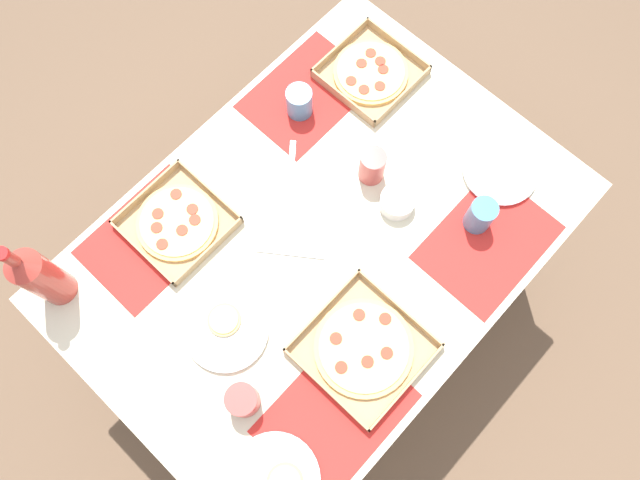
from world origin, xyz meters
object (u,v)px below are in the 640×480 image
object	(u,v)px
pizza_box_center	(371,72)
cup_red	(243,400)
plate_middle	(500,171)
plate_far_left	(226,329)
cup_clear_left	(480,215)
cup_dark	(372,166)
condiment_bowl	(397,202)
cup_spare	(299,102)
soda_bottle	(39,276)
pizza_box_corner_left	(364,348)
plate_near_left	(275,480)
pizza_box_corner_right	(177,222)

from	to	relation	value
pizza_box_center	cup_red	xyz separation A→B (m)	(-0.92, -0.40, 0.03)
plate_middle	plate_far_left	xyz separation A→B (m)	(-0.83, 0.24, 0.00)
cup_clear_left	cup_dark	bearing A→B (deg)	106.21
condiment_bowl	cup_red	bearing A→B (deg)	-174.10
plate_far_left	cup_red	distance (m)	0.19
plate_middle	cup_spare	world-z (taller)	cup_spare
plate_middle	cup_red	xyz separation A→B (m)	(-0.93, 0.08, 0.04)
cup_dark	cup_red	bearing A→B (deg)	-165.04
cup_red	cup_dark	bearing A→B (deg)	14.96
soda_bottle	cup_clear_left	bearing A→B (deg)	-37.44
pizza_box_center	cup_clear_left	size ratio (longest dim) A/B	2.38
plate_middle	condiment_bowl	world-z (taller)	condiment_bowl
plate_middle	cup_clear_left	xyz separation A→B (m)	(-0.16, -0.04, 0.05)
plate_middle	cup_red	world-z (taller)	cup_red
cup_spare	plate_far_left	bearing A→B (deg)	-152.76
plate_far_left	soda_bottle	distance (m)	0.47
plate_far_left	cup_spare	distance (m)	0.67
pizza_box_corner_left	cup_clear_left	world-z (taller)	cup_clear_left
plate_far_left	condiment_bowl	size ratio (longest dim) A/B	2.25
cup_red	cup_spare	distance (m)	0.83
plate_near_left	condiment_bowl	size ratio (longest dim) A/B	2.29
plate_middle	cup_dark	bearing A→B (deg)	133.93
cup_red	condiment_bowl	distance (m)	0.66
cup_spare	pizza_box_corner_left	bearing A→B (deg)	-123.19
pizza_box_corner_right	cup_spare	bearing A→B (deg)	-0.01
cup_red	condiment_bowl	world-z (taller)	cup_red
cup_dark	condiment_bowl	xyz separation A→B (m)	(-0.02, -0.11, -0.03)
pizza_box_center	plate_near_left	world-z (taller)	pizza_box_center
condiment_bowl	cup_clear_left	bearing A→B (deg)	-60.20
pizza_box_corner_right	condiment_bowl	bearing A→B (deg)	-41.72
plate_far_left	soda_bottle	bearing A→B (deg)	119.13
soda_bottle	condiment_bowl	size ratio (longest dim) A/B	3.34
cup_clear_left	condiment_bowl	distance (m)	0.22
pizza_box_corner_right	cup_red	distance (m)	0.51
pizza_box_corner_right	plate_middle	world-z (taller)	pizza_box_corner_right
soda_bottle	cup_dark	xyz separation A→B (m)	(0.80, -0.38, -0.08)
plate_near_left	pizza_box_corner_left	bearing A→B (deg)	8.28
plate_near_left	condiment_bowl	xyz separation A→B (m)	(0.73, 0.25, 0.01)
plate_middle	soda_bottle	distance (m)	1.24
pizza_box_corner_left	cup_red	world-z (taller)	cup_red
pizza_box_corner_right	cup_red	size ratio (longest dim) A/B	2.73
pizza_box_corner_right	plate_far_left	size ratio (longest dim) A/B	1.17
pizza_box_center	condiment_bowl	xyz separation A→B (m)	(-0.26, -0.33, 0.01)
plate_near_left	cup_dark	xyz separation A→B (m)	(0.76, 0.36, 0.05)
pizza_box_corner_left	cup_dark	bearing A→B (deg)	39.33
soda_bottle	cup_spare	distance (m)	0.83
pizza_box_corner_right	cup_clear_left	world-z (taller)	cup_clear_left
plate_middle	plate_near_left	world-z (taller)	plate_near_left
pizza_box_center	cup_clear_left	distance (m)	0.54
pizza_box_corner_left	plate_near_left	distance (m)	0.38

